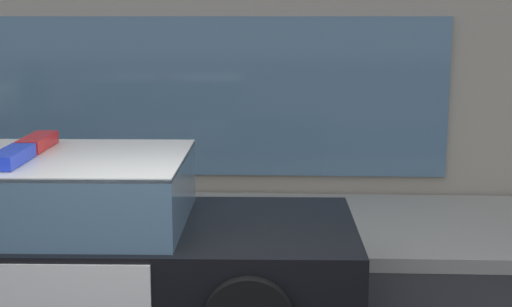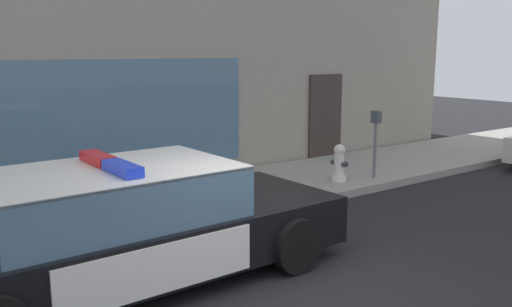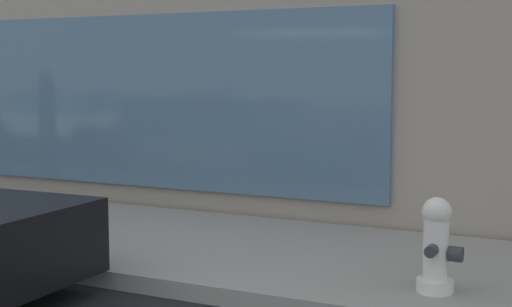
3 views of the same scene
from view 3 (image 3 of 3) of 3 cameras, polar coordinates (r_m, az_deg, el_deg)
The scene contains 2 objects.
sidewalk at distance 8.23m, azimuth -12.40°, elevation -6.07°, with size 48.00×2.70×0.15m, color gray.
fire_hydrant at distance 5.83m, azimuth 13.61°, elevation -6.90°, with size 0.34×0.39×0.73m.
Camera 3 is at (5.06, -2.46, 1.81)m, focal length 52.46 mm.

